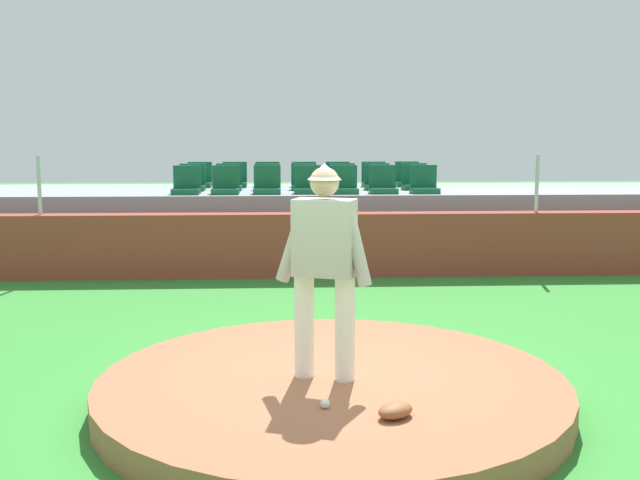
{
  "coord_description": "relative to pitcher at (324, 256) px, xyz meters",
  "views": [
    {
      "loc": [
        -0.41,
        -6.14,
        2.31
      ],
      "look_at": [
        0.0,
        2.04,
        1.14
      ],
      "focal_mm": 41.58,
      "sensor_mm": 36.0,
      "label": 1
    }
  ],
  "objects": [
    {
      "name": "stadium_chair_8",
      "position": [
        -1.36,
        7.92,
        0.12
      ],
      "size": [
        0.48,
        0.44,
        0.5
      ],
      "rotation": [
        0.0,
        0.0,
        3.14
      ],
      "color": "#145A3A",
      "rests_on": "bleacher_platform"
    },
    {
      "name": "stadium_chair_2",
      "position": [
        -0.62,
        7.08,
        0.12
      ],
      "size": [
        0.48,
        0.44,
        0.5
      ],
      "rotation": [
        0.0,
        0.0,
        3.14
      ],
      "color": "#145A3A",
      "rests_on": "bleacher_platform"
    },
    {
      "name": "stadium_chair_15",
      "position": [
        -1.31,
        8.78,
        0.12
      ],
      "size": [
        0.48,
        0.44,
        0.5
      ],
      "rotation": [
        0.0,
        0.0,
        3.14
      ],
      "color": "#145A3A",
      "rests_on": "bleacher_platform"
    },
    {
      "name": "stadium_chair_3",
      "position": [
        0.1,
        7.11,
        0.12
      ],
      "size": [
        0.48,
        0.44,
        0.5
      ],
      "rotation": [
        0.0,
        0.0,
        3.14
      ],
      "color": "#145A3A",
      "rests_on": "bleacher_platform"
    },
    {
      "name": "stadium_chair_12",
      "position": [
        1.46,
        7.94,
        0.12
      ],
      "size": [
        0.48,
        0.44,
        0.5
      ],
      "rotation": [
        0.0,
        0.0,
        3.14
      ],
      "color": "#145A3A",
      "rests_on": "bleacher_platform"
    },
    {
      "name": "stadium_chair_4",
      "position": [
        0.75,
        7.07,
        0.12
      ],
      "size": [
        0.48,
        0.44,
        0.5
      ],
      "rotation": [
        0.0,
        0.0,
        3.14
      ],
      "color": "#145A3A",
      "rests_on": "bleacher_platform"
    },
    {
      "name": "stadium_chair_10",
      "position": [
        0.06,
        7.96,
        0.12
      ],
      "size": [
        0.48,
        0.44,
        0.5
      ],
      "rotation": [
        0.0,
        0.0,
        3.14
      ],
      "color": "#145A3A",
      "rests_on": "bleacher_platform"
    },
    {
      "name": "baseball",
      "position": [
        -0.03,
        -0.71,
        -1.03
      ],
      "size": [
        0.07,
        0.07,
        0.07
      ],
      "primitive_type": "sphere",
      "color": "white",
      "rests_on": "pitchers_mound"
    },
    {
      "name": "stadium_chair_14",
      "position": [
        -2.01,
        8.79,
        0.12
      ],
      "size": [
        0.48,
        0.44,
        0.5
      ],
      "rotation": [
        0.0,
        0.0,
        3.14
      ],
      "color": "#145A3A",
      "rests_on": "bleacher_platform"
    },
    {
      "name": "fence_post_right",
      "position": [
        3.83,
        5.86,
        0.2
      ],
      "size": [
        0.06,
        0.06,
        0.94
      ],
      "primitive_type": "cylinder",
      "color": "silver",
      "rests_on": "brick_barrier"
    },
    {
      "name": "stadium_chair_20",
      "position": [
        2.18,
        8.81,
        0.12
      ],
      "size": [
        0.48,
        0.44,
        0.5
      ],
      "rotation": [
        0.0,
        0.0,
        3.14
      ],
      "color": "#145A3A",
      "rests_on": "bleacher_platform"
    },
    {
      "name": "bleacher_platform",
      "position": [
        0.07,
        8.15,
        -0.67
      ],
      "size": [
        16.83,
        3.19,
        1.26
      ],
      "primitive_type": "cube",
      "color": "gray",
      "rests_on": "ground_plane"
    },
    {
      "name": "stadium_chair_6",
      "position": [
        2.19,
        7.08,
        0.12
      ],
      "size": [
        0.48,
        0.44,
        0.5
      ],
      "rotation": [
        0.0,
        0.0,
        3.14
      ],
      "color": "#145A3A",
      "rests_on": "bleacher_platform"
    },
    {
      "name": "stadium_chair_13",
      "position": [
        2.18,
        7.95,
        0.12
      ],
      "size": [
        0.48,
        0.44,
        0.5
      ],
      "rotation": [
        0.0,
        0.0,
        3.14
      ],
      "color": "#145A3A",
      "rests_on": "bleacher_platform"
    },
    {
      "name": "stadium_chair_5",
      "position": [
        1.45,
        7.08,
        0.12
      ],
      "size": [
        0.48,
        0.44,
        0.5
      ],
      "rotation": [
        0.0,
        0.0,
        3.14
      ],
      "color": "#145A3A",
      "rests_on": "bleacher_platform"
    },
    {
      "name": "pitchers_mound",
      "position": [
        0.07,
        0.02,
        -1.18
      ],
      "size": [
        4.04,
        4.04,
        0.24
      ],
      "primitive_type": "cylinder",
      "color": "#A06042",
      "rests_on": "ground_plane"
    },
    {
      "name": "stadium_chair_18",
      "position": [
        0.76,
        8.76,
        0.12
      ],
      "size": [
        0.48,
        0.44,
        0.5
      ],
      "rotation": [
        0.0,
        0.0,
        3.14
      ],
      "color": "#145A3A",
      "rests_on": "bleacher_platform"
    },
    {
      "name": "stadium_chair_19",
      "position": [
        1.49,
        8.77,
        0.12
      ],
      "size": [
        0.48,
        0.44,
        0.5
      ],
      "rotation": [
        0.0,
        0.0,
        3.14
      ],
      "color": "#145A3A",
      "rests_on": "bleacher_platform"
    },
    {
      "name": "fielding_glove",
      "position": [
        0.47,
        -0.93,
        -1.01
      ],
      "size": [
        0.36,
        0.34,
        0.11
      ],
      "primitive_type": "ellipsoid",
      "rotation": [
        0.0,
        0.0,
        3.8
      ],
      "color": "brown",
      "rests_on": "pitchers_mound"
    },
    {
      "name": "stadium_chair_1",
      "position": [
        -1.36,
        7.07,
        0.12
      ],
      "size": [
        0.48,
        0.44,
        0.5
      ],
      "rotation": [
        0.0,
        0.0,
        3.14
      ],
      "color": "#145A3A",
      "rests_on": "bleacher_platform"
    },
    {
      "name": "stadium_chair_11",
      "position": [
        0.79,
        7.95,
        0.12
      ],
      "size": [
        0.48,
        0.44,
        0.5
      ],
      "rotation": [
        0.0,
        0.0,
        3.14
      ],
      "color": "#145A3A",
      "rests_on": "bleacher_platform"
    },
    {
      "name": "stadium_chair_0",
      "position": [
        -2.05,
        7.08,
        0.12
      ],
      "size": [
        0.48,
        0.44,
        0.5
      ],
      "rotation": [
        0.0,
        0.0,
        3.14
      ],
      "color": "#145A3A",
      "rests_on": "bleacher_platform"
    },
    {
      "name": "stadium_chair_7",
      "position": [
        -2.05,
        7.91,
        0.12
      ],
      "size": [
        0.48,
        0.44,
        0.5
      ],
      "rotation": [
        0.0,
        0.0,
        3.14
      ],
      "color": "#145A3A",
      "rests_on": "bleacher_platform"
    },
    {
      "name": "stadium_chair_9",
      "position": [
        -0.64,
        7.94,
        0.12
      ],
      "size": [
        0.48,
        0.44,
        0.5
      ],
      "rotation": [
        0.0,
        0.0,
        3.14
      ],
      "color": "#145A3A",
      "rests_on": "bleacher_platform"
    },
    {
      "name": "stadium_chair_17",
      "position": [
        0.08,
        8.76,
        0.12
      ],
      "size": [
        0.48,
        0.44,
        0.5
      ],
      "rotation": [
        0.0,
        0.0,
        3.14
      ],
      "color": "#145A3A",
      "rests_on": "bleacher_platform"
    },
    {
      "name": "ground_plane",
      "position": [
        0.07,
        0.02,
        -1.3
      ],
      "size": [
        60.0,
        60.0,
        0.0
      ],
      "primitive_type": "plane",
      "color": "#338631"
    },
    {
      "name": "fence_post_left",
      "position": [
        -4.22,
        5.86,
        0.2
      ],
      "size": [
        0.06,
        0.06,
        0.94
      ],
      "primitive_type": "cylinder",
      "color": "silver",
      "rests_on": "brick_barrier"
    },
    {
      "name": "pitcher",
      "position": [
        0.0,
        0.0,
        0.0
      ],
      "size": [
        0.83,
        0.42,
        1.84
      ],
      "rotation": [
        0.0,
        0.0,
        -0.34
      ],
      "color": "white",
      "rests_on": "pitchers_mound"
    },
    {
      "name": "brick_barrier",
      "position": [
        0.07,
        5.86,
        -0.79
      ],
      "size": [
        17.54,
        0.4,
        1.04
      ],
      "primitive_type": "cube",
      "color": "#973C2E",
      "rests_on": "ground_plane"
    },
    {
      "name": "stadium_chair_16",
      "position": [
        -0.65,
        8.79,
        0.12
      ],
      "size": [
        0.48,
        0.44,
        0.5
      ],
      "rotation": [
        0.0,
        0.0,
        3.14
      ],
      "color": "#145A3A",
      "rests_on": "bleacher_platform"
    }
  ]
}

